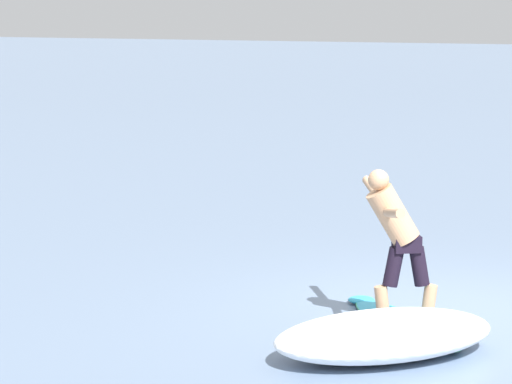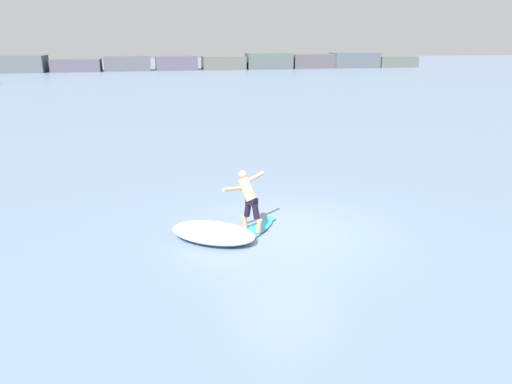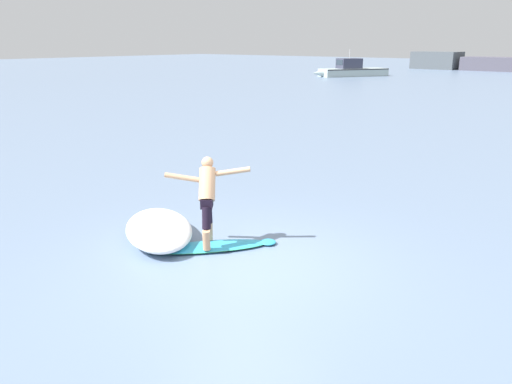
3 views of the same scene
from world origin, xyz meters
name	(u,v)px [view 1 (image 1 of 3)]	position (x,y,z in m)	size (l,w,h in m)	color
ground_plane	(447,311)	(0.00, 0.00, 0.00)	(200.00, 200.00, 0.00)	slate
surfboard	(403,323)	(-0.86, 0.11, 0.04)	(1.79, 2.01, 0.22)	#2FA0C9
surfer	(396,232)	(-0.95, 0.17, 0.97)	(1.23, 1.00, 1.51)	tan
wave_foam_at_tail	(384,335)	(-1.89, -0.16, 0.20)	(2.45, 2.19, 0.40)	white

